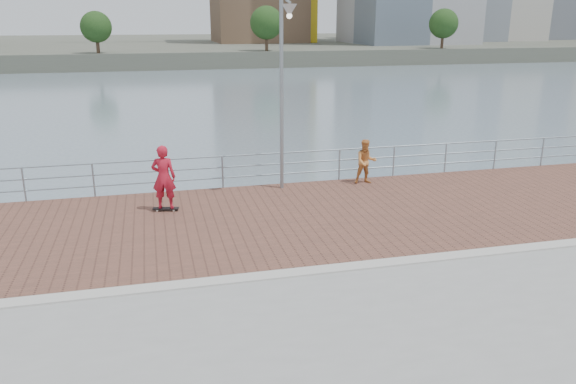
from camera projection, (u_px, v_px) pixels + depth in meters
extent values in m
plane|color=slate|center=(308.00, 350.00, 13.23)|extent=(400.00, 400.00, 0.00)
cube|color=brown|center=(275.00, 219.00, 15.97)|extent=(40.00, 6.80, 0.02)
cube|color=#B7B5AD|center=(309.00, 271.00, 12.63)|extent=(40.00, 0.40, 0.06)
cube|color=#4C5142|center=(161.00, 46.00, 126.42)|extent=(320.00, 95.00, 2.50)
cylinder|color=#8C9EA8|center=(24.00, 185.00, 17.33)|extent=(0.06, 0.06, 1.10)
cylinder|color=#8C9EA8|center=(94.00, 180.00, 17.79)|extent=(0.06, 0.06, 1.10)
cylinder|color=#8C9EA8|center=(160.00, 176.00, 18.26)|extent=(0.06, 0.06, 1.10)
cylinder|color=#8C9EA8|center=(223.00, 172.00, 18.73)|extent=(0.06, 0.06, 1.10)
cylinder|color=#8C9EA8|center=(282.00, 169.00, 19.20)|extent=(0.06, 0.06, 1.10)
cylinder|color=#8C9EA8|center=(339.00, 165.00, 19.66)|extent=(0.06, 0.06, 1.10)
cylinder|color=#8C9EA8|center=(393.00, 162.00, 20.13)|extent=(0.06, 0.06, 1.10)
cylinder|color=#8C9EA8|center=(445.00, 158.00, 20.60)|extent=(0.06, 0.06, 1.10)
cylinder|color=#8C9EA8|center=(495.00, 155.00, 21.07)|extent=(0.06, 0.06, 1.10)
cylinder|color=#8C9EA8|center=(542.00, 152.00, 21.53)|extent=(0.06, 0.06, 1.10)
cylinder|color=#8C9EA8|center=(252.00, 155.00, 18.80)|extent=(39.00, 0.05, 0.05)
cylinder|color=#8C9EA8|center=(253.00, 165.00, 18.91)|extent=(39.00, 0.05, 0.05)
cylinder|color=#8C9EA8|center=(253.00, 176.00, 19.02)|extent=(39.00, 0.05, 0.05)
cylinder|color=gray|center=(282.00, 96.00, 17.95)|extent=(0.12, 0.12, 6.15)
cone|color=#B2B2AD|center=(289.00, 1.00, 16.14)|extent=(0.45, 0.45, 0.36)
cube|color=black|center=(166.00, 208.00, 16.60)|extent=(0.78, 0.35, 0.03)
cylinder|color=beige|center=(157.00, 211.00, 16.54)|extent=(0.07, 0.05, 0.06)
cylinder|color=beige|center=(174.00, 210.00, 16.56)|extent=(0.07, 0.05, 0.06)
cylinder|color=beige|center=(158.00, 209.00, 16.67)|extent=(0.07, 0.05, 0.06)
cylinder|color=beige|center=(175.00, 209.00, 16.69)|extent=(0.07, 0.05, 0.06)
imported|color=red|center=(164.00, 177.00, 16.31)|extent=(0.77, 0.59, 1.90)
imported|color=#D4843E|center=(366.00, 162.00, 19.15)|extent=(0.81, 0.66, 1.53)
cylinder|color=#473323|center=(97.00, 41.00, 81.08)|extent=(0.50, 0.50, 3.44)
sphere|color=#193814|center=(96.00, 27.00, 80.50)|extent=(4.42, 4.42, 4.42)
cylinder|color=#473323|center=(267.00, 38.00, 86.70)|extent=(0.50, 0.50, 3.93)
sphere|color=#193814|center=(266.00, 23.00, 86.03)|extent=(5.05, 5.05, 5.05)
cylinder|color=#473323|center=(442.00, 37.00, 93.56)|extent=(0.50, 0.50, 3.74)
sphere|color=#193814|center=(444.00, 24.00, 92.92)|extent=(4.81, 4.81, 4.81)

